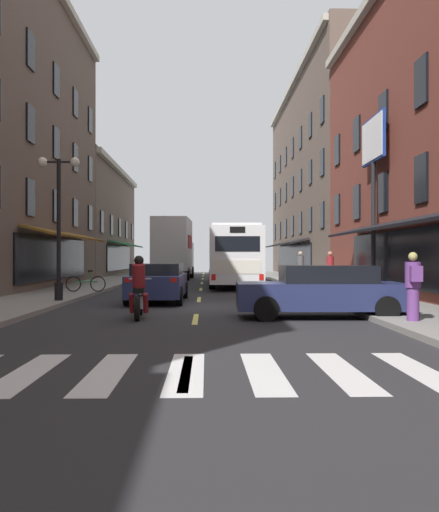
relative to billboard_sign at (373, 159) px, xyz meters
name	(u,v)px	position (x,y,z in m)	size (l,w,h in m)	color
ground_plane	(198,308)	(-7.05, -4.12, -5.64)	(34.80, 80.00, 0.10)	#28282B
lane_centre_dashes	(198,307)	(-7.05, -4.37, -5.59)	(0.14, 73.90, 0.01)	#DBCC4C
crosswalk_near	(186,372)	(-7.05, -14.12, -5.59)	(7.10, 2.80, 0.01)	silver
sidewalk_left	(15,305)	(-12.95, -4.12, -5.52)	(3.00, 80.00, 0.14)	gray
sidewalk_right	(377,304)	(-1.15, -4.12, -5.52)	(3.00, 80.00, 0.14)	gray
billboard_sign	(373,159)	(0.00, 0.00, 0.00)	(0.40, 2.77, 7.17)	black
transit_bus	(233,256)	(-5.24, 9.14, -3.90)	(2.80, 12.49, 3.23)	white
box_truck	(174,249)	(-9.11, 17.08, -3.42)	(2.72, 7.98, 4.30)	white
sedan_near	(322,291)	(-3.68, -7.39, -4.88)	(4.48, 1.97, 1.39)	navy
sedan_mid	(158,282)	(-8.50, -2.17, -4.87)	(2.01, 4.72, 1.39)	navy
motorcycle_rider	(139,291)	(-8.56, -7.33, -4.89)	(0.62, 2.07, 1.66)	black
bicycle_near	(86,283)	(-11.93, 1.51, -5.09)	(1.71, 0.48, 0.91)	black
pedestrian_near	(413,285)	(-1.97, -9.33, -4.62)	(0.36, 0.51, 1.59)	#66387F
pedestrian_far	(300,267)	(-1.66, 7.47, -4.53)	(0.36, 0.36, 1.79)	navy
pedestrian_rear	(330,268)	(-0.53, 5.36, -4.54)	(0.36, 0.36, 1.77)	#66387F
street_lamp_twin	(59,221)	(-11.82, -3.14, -2.73)	(1.42, 0.32, 4.89)	black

